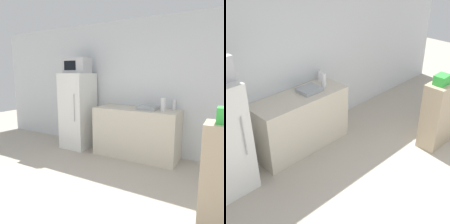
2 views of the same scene
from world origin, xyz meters
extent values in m
cube|color=silver|center=(0.00, 3.12, 1.30)|extent=(8.00, 0.06, 2.60)
cylinder|color=#B7B7BC|center=(-1.34, 2.40, 0.90)|extent=(0.02, 0.02, 0.55)
cube|color=beige|center=(-0.18, 2.78, 0.46)|extent=(1.57, 0.61, 0.93)
cube|color=#9EA3A8|center=(0.03, 2.79, 0.96)|extent=(0.35, 0.30, 0.06)
cylinder|color=silver|center=(0.32, 2.76, 1.04)|extent=(0.08, 0.08, 0.23)
cylinder|color=silver|center=(0.45, 3.01, 1.01)|extent=(0.06, 0.06, 0.17)
cube|color=tan|center=(1.50, 1.27, 0.56)|extent=(0.69, 0.33, 1.11)
cube|color=green|center=(1.37, 1.27, 1.19)|extent=(0.23, 0.18, 0.15)
camera|label=1|loc=(1.37, -0.92, 1.56)|focal=35.00mm
camera|label=2|loc=(-2.78, -0.70, 3.05)|focal=50.00mm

